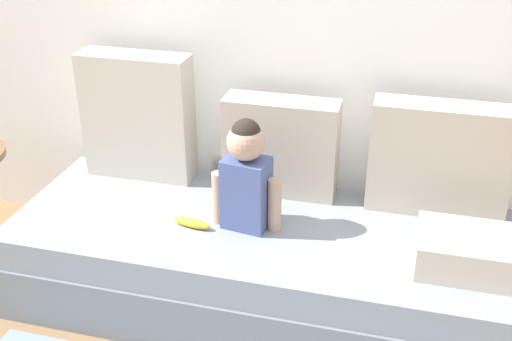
{
  "coord_description": "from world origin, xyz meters",
  "views": [
    {
      "loc": [
        0.52,
        -2.13,
        1.79
      ],
      "look_at": [
        -0.03,
        0.0,
        0.65
      ],
      "focal_mm": 43.41,
      "sensor_mm": 36.0,
      "label": 1
    }
  ],
  "objects_px": {
    "throw_pillow_center": "(281,147)",
    "toddler": "(246,174)",
    "throw_pillow_left": "(138,116)",
    "couch": "(264,264)",
    "folded_blanket": "(471,252)",
    "throw_pillow_right": "(439,159)",
    "banana": "(192,223)"
  },
  "relations": [
    {
      "from": "couch",
      "to": "folded_blanket",
      "type": "xyz_separation_m",
      "value": [
        0.82,
        -0.1,
        0.27
      ]
    },
    {
      "from": "couch",
      "to": "throw_pillow_left",
      "type": "relative_size",
      "value": 3.7
    },
    {
      "from": "couch",
      "to": "throw_pillow_left",
      "type": "bearing_deg",
      "value": 155.78
    },
    {
      "from": "couch",
      "to": "folded_blanket",
      "type": "bearing_deg",
      "value": -7.09
    },
    {
      "from": "throw_pillow_center",
      "to": "toddler",
      "type": "relative_size",
      "value": 1.06
    },
    {
      "from": "toddler",
      "to": "banana",
      "type": "distance_m",
      "value": 0.32
    },
    {
      "from": "toddler",
      "to": "banana",
      "type": "relative_size",
      "value": 2.81
    },
    {
      "from": "throw_pillow_left",
      "to": "throw_pillow_center",
      "type": "relative_size",
      "value": 1.17
    },
    {
      "from": "couch",
      "to": "throw_pillow_center",
      "type": "relative_size",
      "value": 4.33
    },
    {
      "from": "couch",
      "to": "banana",
      "type": "bearing_deg",
      "value": -161.91
    },
    {
      "from": "throw_pillow_center",
      "to": "throw_pillow_left",
      "type": "bearing_deg",
      "value": 180.0
    },
    {
      "from": "throw_pillow_right",
      "to": "folded_blanket",
      "type": "height_order",
      "value": "throw_pillow_right"
    },
    {
      "from": "throw_pillow_left",
      "to": "toddler",
      "type": "height_order",
      "value": "throw_pillow_left"
    },
    {
      "from": "couch",
      "to": "banana",
      "type": "height_order",
      "value": "banana"
    },
    {
      "from": "throw_pillow_center",
      "to": "banana",
      "type": "height_order",
      "value": "throw_pillow_center"
    },
    {
      "from": "banana",
      "to": "throw_pillow_center",
      "type": "bearing_deg",
      "value": 54.36
    },
    {
      "from": "couch",
      "to": "folded_blanket",
      "type": "distance_m",
      "value": 0.87
    },
    {
      "from": "throw_pillow_center",
      "to": "folded_blanket",
      "type": "xyz_separation_m",
      "value": [
        0.82,
        -0.41,
        -0.15
      ]
    },
    {
      "from": "toddler",
      "to": "throw_pillow_left",
      "type": "bearing_deg",
      "value": 151.78
    },
    {
      "from": "toddler",
      "to": "folded_blanket",
      "type": "height_order",
      "value": "toddler"
    },
    {
      "from": "toddler",
      "to": "couch",
      "type": "bearing_deg",
      "value": 17.09
    },
    {
      "from": "throw_pillow_left",
      "to": "throw_pillow_center",
      "type": "bearing_deg",
      "value": 0.0
    },
    {
      "from": "throw_pillow_right",
      "to": "toddler",
      "type": "xyz_separation_m",
      "value": [
        -0.75,
        -0.33,
        -0.0
      ]
    },
    {
      "from": "throw_pillow_right",
      "to": "folded_blanket",
      "type": "bearing_deg",
      "value": -71.48
    },
    {
      "from": "throw_pillow_right",
      "to": "couch",
      "type": "bearing_deg",
      "value": -155.78
    },
    {
      "from": "couch",
      "to": "throw_pillow_center",
      "type": "xyz_separation_m",
      "value": [
        0.0,
        0.31,
        0.42
      ]
    },
    {
      "from": "throw_pillow_right",
      "to": "folded_blanket",
      "type": "relative_size",
      "value": 1.45
    },
    {
      "from": "couch",
      "to": "throw_pillow_right",
      "type": "distance_m",
      "value": 0.87
    },
    {
      "from": "throw_pillow_left",
      "to": "folded_blanket",
      "type": "relative_size",
      "value": 1.48
    },
    {
      "from": "banana",
      "to": "folded_blanket",
      "type": "height_order",
      "value": "folded_blanket"
    },
    {
      "from": "couch",
      "to": "throw_pillow_center",
      "type": "distance_m",
      "value": 0.52
    },
    {
      "from": "throw_pillow_left",
      "to": "toddler",
      "type": "xyz_separation_m",
      "value": [
        0.61,
        -0.33,
        -0.06
      ]
    }
  ]
}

